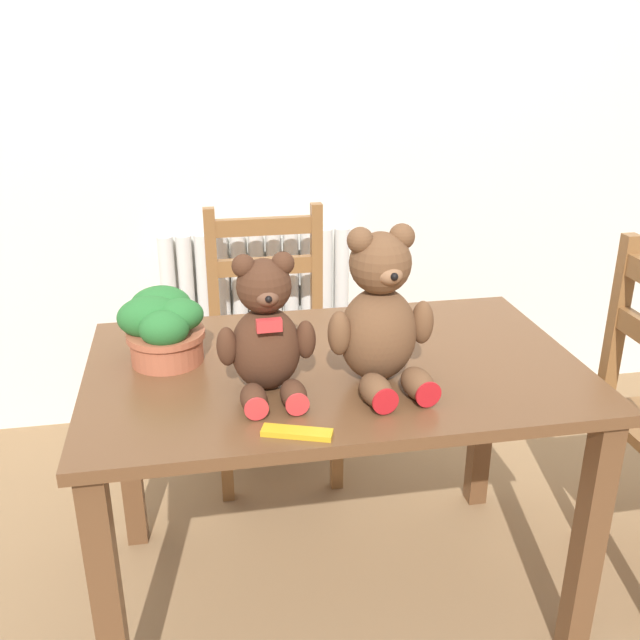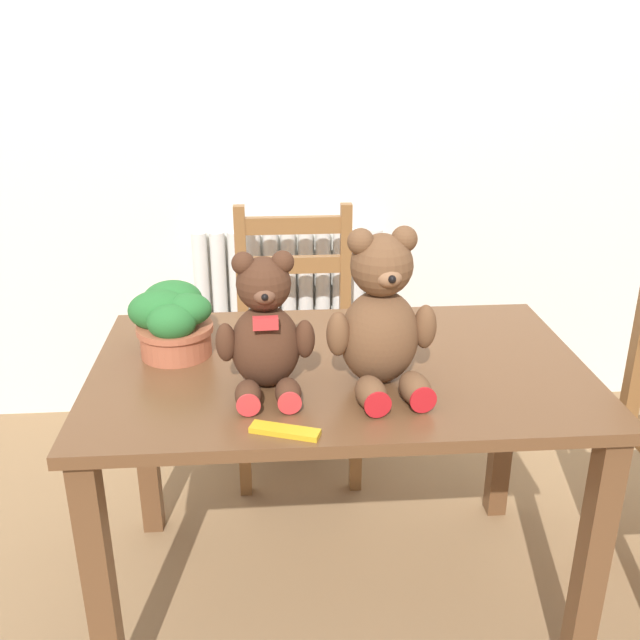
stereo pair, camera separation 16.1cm
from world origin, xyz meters
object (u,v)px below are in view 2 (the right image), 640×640
object	(u,v)px
teddy_bear_right	(381,320)
chocolate_bar	(285,431)
teddy_bear_left	(265,332)
wooden_chair_behind	(296,345)
potted_plant	(173,318)

from	to	relation	value
teddy_bear_right	chocolate_bar	bearing A→B (deg)	35.00
teddy_bear_left	chocolate_bar	size ratio (longest dim) A/B	2.22
wooden_chair_behind	teddy_bear_left	size ratio (longest dim) A/B	2.84
teddy_bear_left	teddy_bear_right	size ratio (longest dim) A/B	0.87
teddy_bear_right	chocolate_bar	xyz separation A→B (m)	(-0.23, -0.21, -0.15)
wooden_chair_behind	potted_plant	xyz separation A→B (m)	(-0.34, -0.63, 0.37)
potted_plant	chocolate_bar	world-z (taller)	potted_plant
chocolate_bar	wooden_chair_behind	bearing A→B (deg)	86.37
wooden_chair_behind	teddy_bear_left	world-z (taller)	teddy_bear_left
teddy_bear_right	chocolate_bar	world-z (taller)	teddy_bear_right
teddy_bear_left	chocolate_bar	distance (m)	0.25
teddy_bear_left	teddy_bear_right	bearing A→B (deg)	177.81
teddy_bear_right	potted_plant	bearing A→B (deg)	-30.37
wooden_chair_behind	teddy_bear_right	bearing A→B (deg)	100.88
teddy_bear_left	teddy_bear_right	distance (m)	0.26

